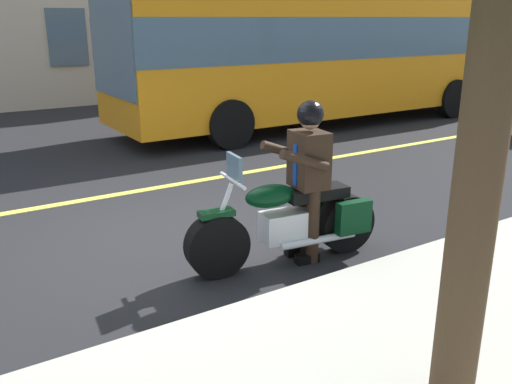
# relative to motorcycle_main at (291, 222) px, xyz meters

# --- Properties ---
(ground_plane) EXTENTS (80.00, 80.00, 0.00)m
(ground_plane) POSITION_rel_motorcycle_main_xyz_m (0.93, -1.29, -0.45)
(ground_plane) COLOR black
(lane_center_stripe) EXTENTS (60.00, 0.16, 0.01)m
(lane_center_stripe) POSITION_rel_motorcycle_main_xyz_m (0.93, -3.29, -0.45)
(lane_center_stripe) COLOR #E5DB4C
(lane_center_stripe) RESTS_ON ground_plane
(motorcycle_main) EXTENTS (2.22, 0.78, 1.26)m
(motorcycle_main) POSITION_rel_motorcycle_main_xyz_m (0.00, 0.00, 0.00)
(motorcycle_main) COLOR black
(motorcycle_main) RESTS_ON ground_plane
(rider_main) EXTENTS (0.67, 0.61, 1.74)m
(rider_main) POSITION_rel_motorcycle_main_xyz_m (-0.19, 0.02, 0.58)
(rider_main) COLOR black
(rider_main) RESTS_ON ground_plane
(bus_far) EXTENTS (11.05, 2.70, 3.30)m
(bus_far) POSITION_rel_motorcycle_main_xyz_m (-5.74, -6.24, 1.42)
(bus_far) COLOR orange
(bus_far) RESTS_ON ground_plane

